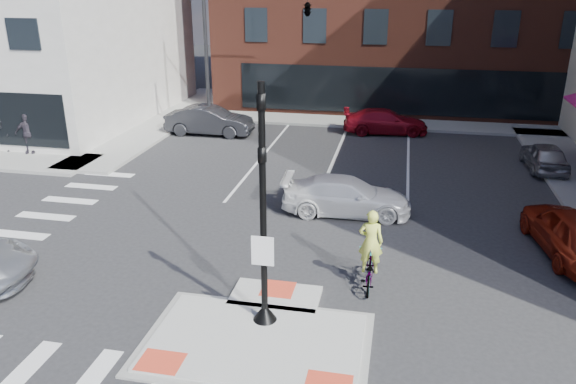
% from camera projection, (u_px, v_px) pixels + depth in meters
% --- Properties ---
extents(ground, '(120.00, 120.00, 0.00)m').
position_uv_depth(ground, '(261.00, 332.00, 13.83)').
color(ground, '#28282B').
rests_on(ground, ground).
extents(refuge_island, '(5.40, 4.65, 0.13)m').
position_uv_depth(refuge_island, '(259.00, 337.00, 13.58)').
color(refuge_island, gray).
rests_on(refuge_island, ground).
extents(sidewalk_nw, '(23.50, 20.50, 0.15)m').
position_uv_depth(sidewalk_nw, '(34.00, 135.00, 30.93)').
color(sidewalk_nw, gray).
rests_on(sidewalk_nw, ground).
extents(sidewalk_n, '(26.00, 3.00, 0.15)m').
position_uv_depth(sidewalk_n, '(400.00, 123.00, 33.37)').
color(sidewalk_n, gray).
rests_on(sidewalk_n, ground).
extents(building_far_left, '(10.00, 12.00, 10.00)m').
position_uv_depth(building_far_left, '(342.00, 9.00, 60.37)').
color(building_far_left, slate).
rests_on(building_far_left, ground).
extents(building_far_right, '(12.00, 12.00, 12.00)m').
position_uv_depth(building_far_right, '(467.00, 0.00, 59.41)').
color(building_far_right, brown).
rests_on(building_far_right, ground).
extents(signal_pole, '(0.60, 0.60, 5.98)m').
position_uv_depth(signal_pole, '(264.00, 239.00, 13.35)').
color(signal_pole, black).
rests_on(signal_pole, refuge_island).
extents(mast_arm_signal, '(6.10, 2.24, 8.00)m').
position_uv_depth(mast_arm_signal, '(279.00, 19.00, 28.73)').
color(mast_arm_signal, black).
rests_on(mast_arm_signal, ground).
extents(red_sedan, '(2.59, 4.92, 1.60)m').
position_uv_depth(red_sedan, '(573.00, 231.00, 17.44)').
color(red_sedan, maroon).
rests_on(red_sedan, ground).
extents(white_pickup, '(4.81, 2.16, 1.37)m').
position_uv_depth(white_pickup, '(346.00, 196.00, 20.60)').
color(white_pickup, white).
rests_on(white_pickup, ground).
extents(bg_car_dark, '(4.79, 1.68, 1.58)m').
position_uv_depth(bg_car_dark, '(210.00, 121.00, 31.03)').
color(bg_car_dark, '#25262A').
rests_on(bg_car_dark, ground).
extents(bg_car_silver, '(1.64, 3.80, 1.28)m').
position_uv_depth(bg_car_silver, '(545.00, 156.00, 25.32)').
color(bg_car_silver, '#A1A2A8').
rests_on(bg_car_silver, ground).
extents(bg_car_red, '(4.86, 2.47, 1.35)m').
position_uv_depth(bg_car_red, '(385.00, 121.00, 31.29)').
color(bg_car_red, maroon).
rests_on(bg_car_red, ground).
extents(cyclist, '(0.69, 1.87, 2.32)m').
position_uv_depth(cyclist, '(370.00, 261.00, 15.66)').
color(cyclist, '#3F3F44').
rests_on(cyclist, ground).
extents(pedestrian_a, '(0.93, 0.82, 1.58)m').
position_uv_depth(pedestrian_a, '(3.00, 136.00, 27.48)').
color(pedestrian_a, black).
rests_on(pedestrian_a, sidewalk_nw).
extents(pedestrian_b, '(1.24, 0.82, 1.96)m').
position_uv_depth(pedestrian_b, '(27.00, 133.00, 27.15)').
color(pedestrian_b, '#35303A').
rests_on(pedestrian_b, sidewalk_nw).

